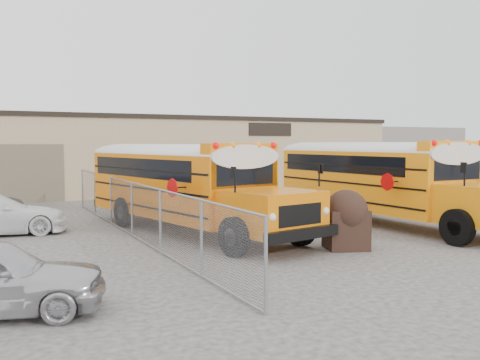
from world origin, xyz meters
name	(u,v)px	position (x,y,z in m)	size (l,w,h in m)	color
ground	(336,237)	(0.00, 0.00, 0.00)	(120.00, 120.00, 0.00)	#3B3836
warehouse	(153,153)	(0.00, 19.99, 2.37)	(30.20, 10.20, 4.67)	tan
chainlink_fence	(132,209)	(-6.00, 3.00, 0.90)	(0.07, 18.07, 1.81)	gray
distant_building_right	(391,152)	(24.00, 24.00, 2.20)	(10.00, 8.00, 4.40)	gray
school_bus_left	(106,172)	(-5.42, 9.49, 1.79)	(4.72, 10.88, 3.09)	orange
school_bus_right	(285,168)	(2.98, 8.21, 1.83)	(3.40, 10.95, 3.17)	orange
tarp_bundle	(346,219)	(-1.00, -1.79, 0.88)	(1.42, 1.35, 1.72)	black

